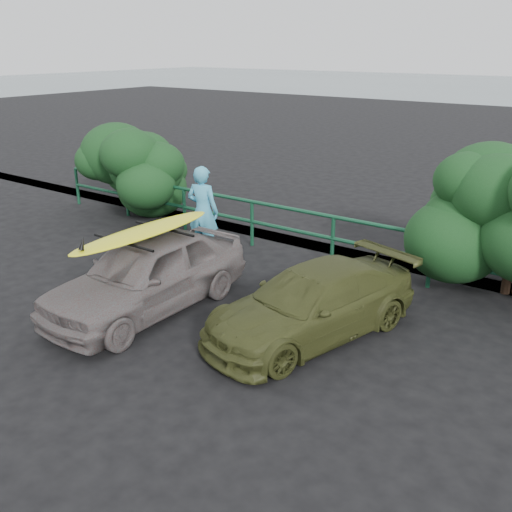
% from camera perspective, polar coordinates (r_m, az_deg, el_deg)
% --- Properties ---
extents(ground, '(80.00, 80.00, 0.00)m').
position_cam_1_polar(ground, '(8.73, -14.75, -9.10)').
color(ground, black).
extents(guardrail, '(14.00, 0.08, 1.04)m').
position_cam_1_polar(guardrail, '(11.99, 3.47, 2.51)').
color(guardrail, '#14482D').
rests_on(guardrail, ground).
extents(shrub_left, '(3.20, 2.40, 2.10)m').
position_cam_1_polar(shrub_left, '(15.14, -11.31, 8.02)').
color(shrub_left, '#163E1A').
rests_on(shrub_left, ground).
extents(sedan, '(1.57, 3.81, 1.29)m').
position_cam_1_polar(sedan, '(9.58, -10.85, -1.75)').
color(sedan, '#665C5B').
rests_on(sedan, ground).
extents(olive_vehicle, '(2.44, 3.92, 1.06)m').
position_cam_1_polar(olive_vehicle, '(8.67, 5.58, -4.73)').
color(olive_vehicle, '#3E421D').
rests_on(olive_vehicle, ground).
extents(man, '(0.77, 0.58, 1.90)m').
position_cam_1_polar(man, '(11.90, -5.33, 4.48)').
color(man, '#46AFD3').
rests_on(man, ground).
extents(roof_rack, '(1.34, 0.95, 0.04)m').
position_cam_1_polar(roof_rack, '(9.35, -11.12, 2.04)').
color(roof_rack, black).
rests_on(roof_rack, sedan).
extents(surfboard, '(0.63, 2.90, 0.09)m').
position_cam_1_polar(surfboard, '(9.33, -11.14, 2.42)').
color(surfboard, yellow).
rests_on(surfboard, roof_rack).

